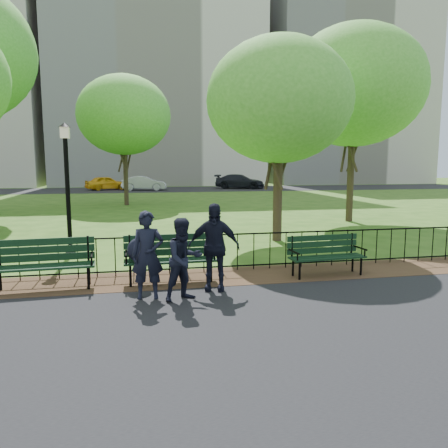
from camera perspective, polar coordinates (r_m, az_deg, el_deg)
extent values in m
plane|color=#2D5516|center=(8.27, -4.64, -9.87)|extent=(120.00, 120.00, 0.00)
cube|color=black|center=(5.17, 0.19, -21.23)|extent=(60.00, 9.20, 0.01)
cube|color=#3A2817|center=(9.69, -5.71, -7.11)|extent=(60.00, 1.60, 0.01)
cube|color=black|center=(42.90, -10.25, 4.44)|extent=(70.00, 9.00, 0.01)
cylinder|color=black|center=(10.00, -6.07, -1.58)|extent=(24.00, 0.04, 0.04)
cylinder|color=black|center=(10.15, -6.01, -5.81)|extent=(24.00, 0.04, 0.04)
cylinder|color=black|center=(10.08, -6.03, -3.99)|extent=(0.02, 0.02, 0.90)
cube|color=silver|center=(57.27, -8.83, 20.42)|extent=(24.00, 15.00, 30.00)
cube|color=beige|center=(62.69, 14.72, 16.37)|extent=(20.00, 15.00, 24.00)
cube|color=black|center=(9.33, -7.01, -4.76)|extent=(1.94, 0.54, 0.04)
cube|color=black|center=(9.53, -7.20, -2.23)|extent=(1.93, 0.07, 0.48)
cylinder|color=black|center=(9.16, -12.12, -6.67)|extent=(0.05, 0.05, 0.48)
cylinder|color=black|center=(9.31, -1.71, -6.26)|extent=(0.05, 0.05, 0.48)
cylinder|color=black|center=(9.54, -12.13, -6.09)|extent=(0.05, 0.05, 0.48)
cylinder|color=black|center=(9.68, -2.13, -5.71)|extent=(0.05, 0.05, 0.48)
cylinder|color=black|center=(9.25, -12.67, -3.78)|extent=(0.05, 0.60, 0.04)
cylinder|color=black|center=(9.42, -1.49, -3.39)|extent=(0.05, 0.60, 0.04)
ellipsoid|color=black|center=(9.13, -11.10, -3.37)|extent=(0.46, 0.33, 0.51)
cube|color=black|center=(9.40, -22.48, -5.19)|extent=(1.98, 0.65, 0.04)
cube|color=black|center=(9.60, -22.39, -2.65)|extent=(1.95, 0.17, 0.49)
cylinder|color=black|center=(9.20, -17.30, -6.79)|extent=(0.05, 0.05, 0.49)
cylinder|color=black|center=(9.79, -27.20, -6.43)|extent=(0.05, 0.05, 0.49)
cylinder|color=black|center=(9.57, -17.22, -6.21)|extent=(0.05, 0.05, 0.49)
cylinder|color=black|center=(9.28, -16.90, -3.86)|extent=(0.08, 0.61, 0.04)
cube|color=black|center=(10.07, 13.36, -4.26)|extent=(1.76, 0.58, 0.04)
cube|color=black|center=(10.22, 12.74, -2.16)|extent=(1.74, 0.15, 0.43)
cylinder|color=black|center=(9.63, 9.85, -6.04)|extent=(0.05, 0.05, 0.43)
cylinder|color=black|center=(10.35, 17.46, -5.32)|extent=(0.05, 0.05, 0.43)
cylinder|color=black|center=(9.94, 9.00, -5.59)|extent=(0.05, 0.05, 0.43)
cylinder|color=black|center=(10.63, 16.45, -4.93)|extent=(0.05, 0.05, 0.43)
cylinder|color=black|center=(9.67, 9.11, -3.59)|extent=(0.07, 0.54, 0.04)
cylinder|color=black|center=(10.45, 17.35, -3.00)|extent=(0.07, 0.54, 0.04)
cylinder|color=black|center=(12.86, -19.39, -3.48)|extent=(0.28, 0.28, 0.16)
cylinder|color=black|center=(12.65, -19.71, 3.37)|extent=(0.12, 0.12, 3.24)
cube|color=beige|center=(12.65, -20.08, 11.16)|extent=(0.22, 0.22, 0.30)
cone|color=black|center=(12.66, -20.12, 12.07)|extent=(0.32, 0.32, 0.12)
cylinder|color=#2D2116|center=(14.33, 7.01, 3.28)|extent=(0.29, 0.29, 2.75)
ellipsoid|color=green|center=(14.42, 7.22, 15.71)|extent=(4.64, 4.64, 3.94)
cylinder|color=#2D2116|center=(19.80, 16.18, 5.41)|extent=(0.29, 0.29, 3.52)
ellipsoid|color=green|center=(20.04, 16.63, 16.86)|extent=(5.93, 5.93, 5.04)
cylinder|color=#2D2116|center=(27.19, -12.69, 5.88)|extent=(0.28, 0.28, 3.29)
ellipsoid|color=green|center=(27.32, -12.94, 13.70)|extent=(5.54, 5.54, 4.71)
imported|color=black|center=(8.24, -9.94, -4.01)|extent=(0.63, 0.44, 1.65)
imported|color=black|center=(8.06, -5.24, -4.61)|extent=(0.84, 0.65, 1.53)
imported|color=black|center=(8.65, -1.35, -3.00)|extent=(1.09, 0.64, 1.74)
imported|color=#EEAF14|center=(43.10, -15.11, 5.20)|extent=(4.18, 2.96, 1.32)
imported|color=#A6A8AD|center=(41.57, -10.38, 5.27)|extent=(4.24, 1.88, 1.35)
imported|color=black|center=(43.96, 2.07, 5.58)|extent=(5.30, 3.83, 1.42)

